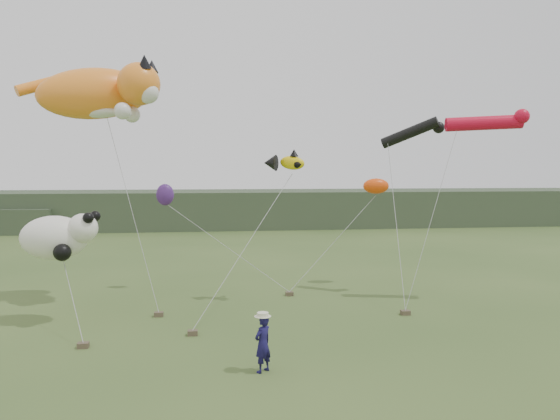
% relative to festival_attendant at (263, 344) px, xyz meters
% --- Properties ---
extents(ground, '(120.00, 120.00, 0.00)m').
position_rel_festival_attendant_xyz_m(ground, '(0.67, 1.09, -0.89)').
color(ground, '#385123').
rests_on(ground, ground).
extents(headland, '(90.00, 13.00, 4.00)m').
position_rel_festival_attendant_xyz_m(headland, '(-2.44, 45.78, 1.03)').
color(headland, '#2D3D28').
rests_on(headland, ground).
extents(festival_attendant, '(0.77, 0.75, 1.78)m').
position_rel_festival_attendant_xyz_m(festival_attendant, '(0.00, 0.00, 0.00)').
color(festival_attendant, '#161244').
rests_on(festival_attendant, ground).
extents(sandbag_anchors, '(13.21, 7.31, 0.19)m').
position_rel_festival_attendant_xyz_m(sandbag_anchors, '(-0.55, 6.07, -0.79)').
color(sandbag_anchors, brown).
rests_on(sandbag_anchors, ground).
extents(cat_kite, '(6.91, 4.00, 3.04)m').
position_rel_festival_attendant_xyz_m(cat_kite, '(-6.31, 10.08, 8.96)').
color(cat_kite, orange).
rests_on(cat_kite, ground).
extents(fish_kite, '(2.14, 1.40, 1.02)m').
position_rel_festival_attendant_xyz_m(fish_kite, '(1.98, 9.07, 5.73)').
color(fish_kite, yellow).
rests_on(fish_kite, ground).
extents(tube_kites, '(6.13, 4.07, 1.74)m').
position_rel_festival_attendant_xyz_m(tube_kites, '(10.61, 8.73, 7.51)').
color(tube_kites, black).
rests_on(tube_kites, ground).
extents(panda_kite, '(3.16, 2.04, 1.96)m').
position_rel_festival_attendant_xyz_m(panda_kite, '(-7.63, 6.67, 2.66)').
color(panda_kite, white).
rests_on(panda_kite, ground).
extents(misc_kites, '(12.53, 0.89, 1.40)m').
position_rel_festival_attendant_xyz_m(misc_kites, '(3.17, 12.52, 4.35)').
color(misc_kites, '#F1470B').
rests_on(misc_kites, ground).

